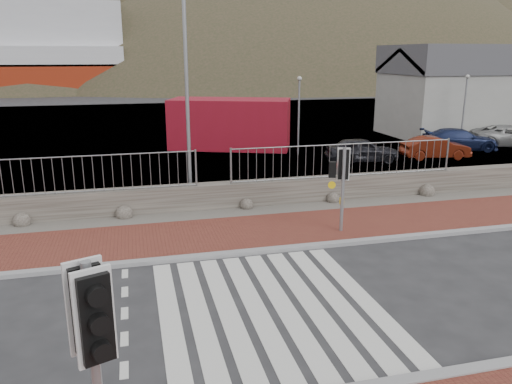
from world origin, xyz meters
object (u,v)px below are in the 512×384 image
object	(u,v)px
streetlight	(190,85)
car_c	(460,139)
shipping_container	(230,124)
car_d	(512,136)
car_a	(362,150)
car_b	(435,148)
traffic_signal_near	(92,332)
traffic_signal_far	(342,172)

from	to	relation	value
streetlight	car_c	distance (m)	17.57
shipping_container	car_d	distance (m)	16.44
streetlight	car_d	bearing A→B (deg)	14.45
car_a	car_b	world-z (taller)	car_a
traffic_signal_near	car_c	size ratio (longest dim) A/B	0.73
traffic_signal_near	streetlight	size ratio (longest dim) A/B	0.41
shipping_container	car_b	size ratio (longest dim) A/B	1.94
traffic_signal_near	car_d	size ratio (longest dim) A/B	0.68
car_a	car_d	bearing A→B (deg)	-71.04
car_a	car_c	bearing A→B (deg)	-67.61
traffic_signal_far	car_c	xyz separation A→B (m)	(11.94, 10.99, -1.28)
traffic_signal_far	streetlight	world-z (taller)	streetlight
traffic_signal_near	shipping_container	size ratio (longest dim) A/B	0.46
streetlight	traffic_signal_far	bearing A→B (deg)	-52.74
traffic_signal_far	shipping_container	bearing A→B (deg)	-70.95
car_b	car_d	xyz separation A→B (m)	(6.36, 2.01, 0.06)
traffic_signal_far	car_b	world-z (taller)	traffic_signal_far
car_a	car_c	xyz separation A→B (m)	(6.76, 1.66, -0.01)
car_a	car_d	distance (m)	10.61
car_c	car_d	xyz separation A→B (m)	(3.67, 0.25, 0.02)
traffic_signal_near	car_d	world-z (taller)	traffic_signal_near
streetlight	car_a	world-z (taller)	streetlight
car_a	traffic_signal_far	bearing A→B (deg)	159.61
traffic_signal_near	car_b	distance (m)	23.28
shipping_container	car_a	distance (m)	7.88
traffic_signal_near	car_c	bearing A→B (deg)	24.78
streetlight	shipping_container	distance (m)	11.54
car_b	car_d	world-z (taller)	car_d
shipping_container	car_c	bearing A→B (deg)	3.69
shipping_container	car_b	bearing A→B (deg)	-9.14
streetlight	car_b	xyz separation A→B (m)	(13.11, 5.05, -3.62)
traffic_signal_near	car_b	bearing A→B (deg)	26.49
car_a	car_d	world-z (taller)	car_d
car_b	car_c	world-z (taller)	car_c
traffic_signal_near	streetlight	bearing A→B (deg)	56.85
traffic_signal_far	streetlight	distance (m)	6.13
traffic_signal_near	streetlight	xyz separation A→B (m)	(2.61, 12.05, 2.00)
shipping_container	car_a	world-z (taller)	shipping_container
car_d	car_b	bearing A→B (deg)	126.58
traffic_signal_far	car_a	bearing A→B (deg)	-101.58
streetlight	car_b	distance (m)	14.51
traffic_signal_far	car_c	size ratio (longest dim) A/B	0.63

